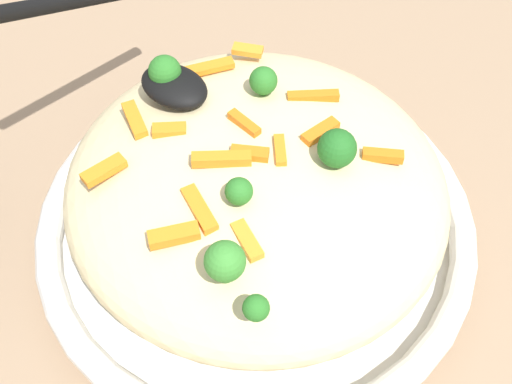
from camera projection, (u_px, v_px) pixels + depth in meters
The scene contains 25 objects.
ground_plane at pixel (256, 244), 0.54m from camera, with size 2.40×2.40×0.00m, color #9E7F60.
serving_bowl at pixel (256, 227), 0.52m from camera, with size 0.35×0.35×0.05m.
pasta_mound at pixel (256, 186), 0.48m from camera, with size 0.29×0.28×0.08m, color beige.
carrot_piece_0 at pixel (104, 170), 0.44m from camera, with size 0.03×0.01×0.01m, color orange.
carrot_piece_1 at pixel (251, 155), 0.44m from camera, with size 0.03×0.01×0.01m, color orange.
carrot_piece_2 at pixel (169, 131), 0.46m from camera, with size 0.02×0.01×0.01m, color orange.
carrot_piece_3 at pixel (383, 156), 0.44m from camera, with size 0.03×0.01×0.01m, color orange.
carrot_piece_4 at pixel (135, 119), 0.47m from camera, with size 0.03×0.01×0.01m, color orange.
carrot_piece_5 at pixel (196, 207), 0.42m from camera, with size 0.04×0.01×0.01m, color orange.
carrot_piece_6 at pixel (247, 240), 0.40m from camera, with size 0.03×0.01×0.01m, color orange.
carrot_piece_7 at pixel (177, 237), 0.40m from camera, with size 0.03×0.01×0.01m, color orange.
carrot_piece_8 at pixel (314, 97), 0.48m from camera, with size 0.04×0.01×0.01m, color orange.
carrot_piece_9 at pixel (320, 132), 0.45m from camera, with size 0.03×0.01×0.01m, color orange.
carrot_piece_10 at pixel (222, 159), 0.43m from camera, with size 0.04×0.01×0.01m, color orange.
carrot_piece_11 at pixel (280, 150), 0.44m from camera, with size 0.03×0.01×0.01m, color orange.
carrot_piece_12 at pixel (244, 124), 0.45m from camera, with size 0.03×0.01×0.01m, color orange.
carrot_piece_13 at pixel (208, 68), 0.50m from camera, with size 0.04×0.01×0.01m, color orange.
carrot_piece_14 at pixel (248, 50), 0.51m from camera, with size 0.02×0.01×0.01m, color orange.
broccoli_floret_0 at pixel (165, 72), 0.47m from camera, with size 0.02×0.02×0.03m.
broccoli_floret_1 at pixel (225, 262), 0.38m from camera, with size 0.03×0.03×0.03m.
broccoli_floret_2 at pixel (337, 149), 0.43m from camera, with size 0.03×0.03×0.03m.
broccoli_floret_3 at pixel (239, 192), 0.41m from camera, with size 0.02×0.02×0.02m.
broccoli_floret_4 at pixel (256, 308), 0.37m from camera, with size 0.02×0.02×0.02m.
broccoli_floret_5 at pixel (263, 81), 0.47m from camera, with size 0.02×0.02×0.03m.
serving_spoon at pixel (132, 51), 0.47m from camera, with size 0.13×0.18×0.10m.
Camera 1 is at (-0.17, 0.23, 0.46)m, focal length 44.57 mm.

